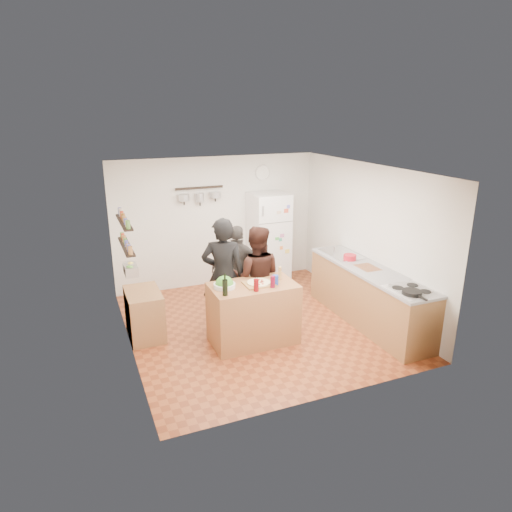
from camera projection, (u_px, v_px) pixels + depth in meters
name	position (u px, v px, depth m)	size (l,w,h in m)	color
room_shell	(249.00, 245.00, 7.34)	(4.20, 4.20, 4.20)	brown
prep_island	(253.00, 313.00, 6.75)	(1.25, 0.72, 0.91)	#945936
pizza_board	(259.00, 284.00, 6.62)	(0.42, 0.34, 0.02)	olive
pizza	(259.00, 283.00, 6.61)	(0.34, 0.34, 0.02)	#F5E3A1
salad_bowl	(224.00, 286.00, 6.49)	(0.31, 0.31, 0.06)	silver
wine_bottle	(225.00, 288.00, 6.20)	(0.07, 0.07, 0.22)	black
wine_glass_near	(256.00, 285.00, 6.35)	(0.07, 0.07, 0.18)	#61080B
wine_glass_far	(273.00, 282.00, 6.49)	(0.07, 0.07, 0.17)	#58071C
pepper_mill	(280.00, 274.00, 6.79)	(0.05, 0.05, 0.16)	#9E7942
salt_canister	(275.00, 280.00, 6.59)	(0.09, 0.09, 0.14)	navy
person_left	(224.00, 276.00, 6.94)	(0.67, 0.44, 1.83)	black
person_center	(256.00, 277.00, 7.13)	(0.80, 0.63, 1.65)	black
person_back	(238.00, 270.00, 7.62)	(0.90, 0.37, 1.53)	#302C2B
counter_run	(368.00, 296.00, 7.37)	(0.63, 2.63, 0.90)	#9E7042
stove_top	(411.00, 291.00, 6.40)	(0.60, 0.62, 0.02)	white
skillet	(412.00, 292.00, 6.24)	(0.27, 0.27, 0.05)	black
sink	(341.00, 254.00, 7.98)	(0.50, 0.80, 0.03)	silver
cutting_board	(368.00, 268.00, 7.30)	(0.30, 0.40, 0.02)	#935835
red_bowl	(350.00, 257.00, 7.65)	(0.21, 0.21, 0.09)	red
fridge	(269.00, 239.00, 8.99)	(0.70, 0.68, 1.80)	white
wall_clock	(262.00, 173.00, 8.89)	(0.30, 0.30, 0.03)	silver
spice_shelf_lower	(126.00, 246.00, 6.40)	(0.12, 1.00, 0.03)	black
spice_shelf_upper	(124.00, 222.00, 6.29)	(0.12, 1.00, 0.03)	black
produce_basket	(131.00, 270.00, 6.51)	(0.18, 0.35, 0.14)	silver
side_table	(144.00, 314.00, 6.93)	(0.50, 0.80, 0.73)	olive
pot_rack	(199.00, 188.00, 8.41)	(0.90, 0.04, 0.04)	black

